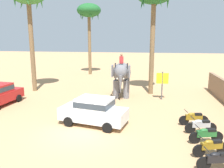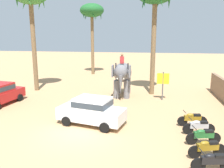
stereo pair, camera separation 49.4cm
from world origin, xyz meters
The scene contains 10 objects.
ground_plane centered at (0.00, 0.00, 0.00)m, with size 120.00×120.00×0.00m, color tan.
car_sedan_foreground centered at (0.54, 1.51, 0.93)m, with size 4.38×2.57×1.70m.
elephant_with_mahout centered at (1.58, 8.45, 1.99)m, with size 1.74×3.91×3.88m.
motorcycle_nearest_camera centered at (6.62, -2.64, 0.46)m, with size 1.78×0.60×0.94m.
motorcycle_second_in_row centered at (6.65, -1.49, 0.46)m, with size 1.75×0.74×0.94m.
motorcycle_mid_row centered at (6.76, -0.18, 0.46)m, with size 1.78×0.63×0.94m.
motorcycle_fourth_in_row centered at (6.78, 1.06, 0.46)m, with size 1.79×0.56×0.94m.
motorcycle_far_in_row centered at (6.62, 2.23, 0.46)m, with size 1.79×0.55×0.94m.
palm_tree_near_hut centered at (-3.94, 19.67, 8.29)m, with size 3.20×3.20×9.53m.
signboard_yellow centered at (5.10, 7.79, 1.69)m, with size 1.00×0.10×2.40m.
Camera 1 is at (3.48, -11.69, 5.46)m, focal length 37.00 mm.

